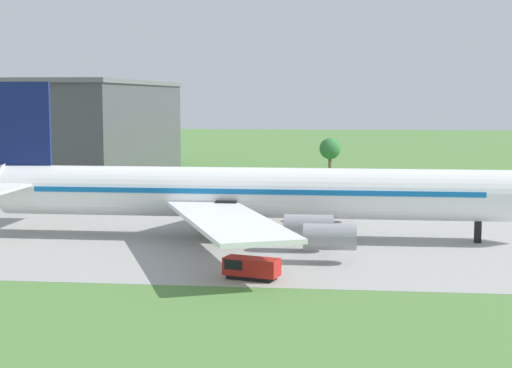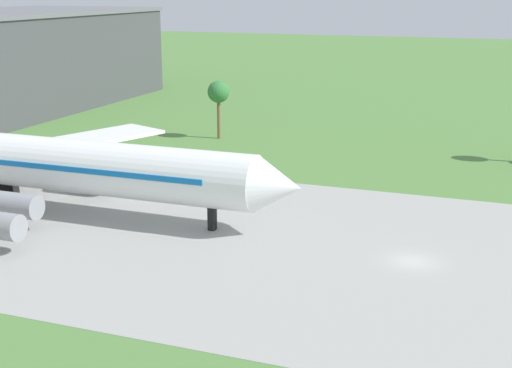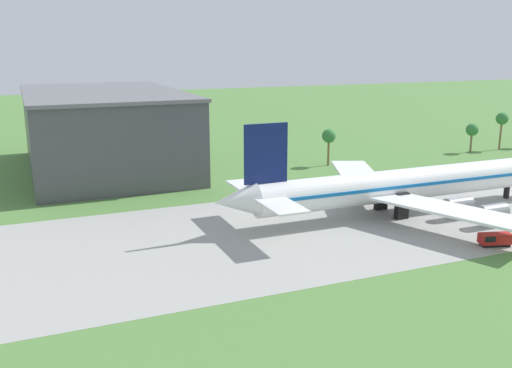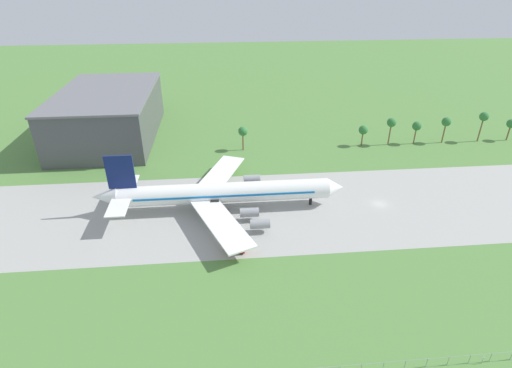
# 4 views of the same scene
# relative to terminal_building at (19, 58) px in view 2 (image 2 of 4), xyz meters

# --- Properties ---
(ground_plane) EXTENTS (600.00, 600.00, 0.00)m
(ground_plane) POSITION_rel_terminal_building_xyz_m (92.33, -63.04, -9.81)
(ground_plane) COLOR #517F3D
(taxiway_strip) EXTENTS (320.00, 44.00, 0.02)m
(taxiway_strip) POSITION_rel_terminal_building_xyz_m (92.33, -63.04, -9.80)
(taxiway_strip) COLOR #9E9E99
(taxiway_strip) RESTS_ON ground_plane
(terminal_building) EXTENTS (36.72, 61.20, 19.59)m
(terminal_building) POSITION_rel_terminal_building_xyz_m (0.00, 0.00, 0.00)
(terminal_building) COLOR #47474C
(terminal_building) RESTS_ON ground_plane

